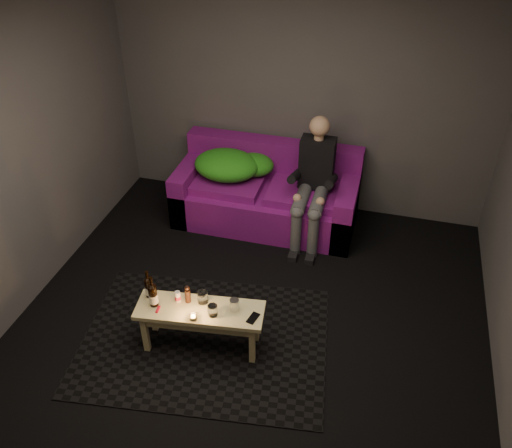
# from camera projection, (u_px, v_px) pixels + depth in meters

# --- Properties ---
(floor) EXTENTS (4.50, 4.50, 0.00)m
(floor) POSITION_uv_depth(u_px,v_px,m) (243.00, 342.00, 4.54)
(floor) COLOR black
(floor) RESTS_ON ground
(room) EXTENTS (4.50, 4.50, 4.50)m
(room) POSITION_uv_depth(u_px,v_px,m) (258.00, 141.00, 3.95)
(room) COLOR silver
(room) RESTS_ON ground
(rug) EXTENTS (2.21, 1.73, 0.01)m
(rug) POSITION_uv_depth(u_px,v_px,m) (205.00, 340.00, 4.56)
(rug) COLOR black
(rug) RESTS_ON floor
(sofa) EXTENTS (1.91, 0.86, 0.82)m
(sofa) POSITION_uv_depth(u_px,v_px,m) (267.00, 195.00, 5.85)
(sofa) COLOR #710F75
(sofa) RESTS_ON floor
(green_blanket) EXTENTS (0.84, 0.57, 0.29)m
(green_blanket) POSITION_uv_depth(u_px,v_px,m) (232.00, 165.00, 5.73)
(green_blanket) COLOR #2C8818
(green_blanket) RESTS_ON sofa
(person) EXTENTS (0.34, 0.79, 1.28)m
(person) POSITION_uv_depth(u_px,v_px,m) (314.00, 180.00, 5.40)
(person) COLOR black
(person) RESTS_ON sofa
(coffee_table) EXTENTS (1.05, 0.45, 0.42)m
(coffee_table) POSITION_uv_depth(u_px,v_px,m) (200.00, 315.00, 4.32)
(coffee_table) COLOR tan
(coffee_table) RESTS_ON rug
(beer_bottle_a) EXTENTS (0.06, 0.06, 0.26)m
(beer_bottle_a) POSITION_uv_depth(u_px,v_px,m) (149.00, 287.00, 4.34)
(beer_bottle_a) COLOR black
(beer_bottle_a) RESTS_ON coffee_table
(beer_bottle_b) EXTENTS (0.07, 0.07, 0.29)m
(beer_bottle_b) POSITION_uv_depth(u_px,v_px,m) (153.00, 295.00, 4.25)
(beer_bottle_b) COLOR black
(beer_bottle_b) RESTS_ON coffee_table
(salt_shaker) EXTENTS (0.05, 0.05, 0.09)m
(salt_shaker) POSITION_uv_depth(u_px,v_px,m) (178.00, 296.00, 4.32)
(salt_shaker) COLOR silver
(salt_shaker) RESTS_ON coffee_table
(pepper_mill) EXTENTS (0.05, 0.05, 0.13)m
(pepper_mill) POSITION_uv_depth(u_px,v_px,m) (188.00, 296.00, 4.31)
(pepper_mill) COLOR black
(pepper_mill) RESTS_ON coffee_table
(tumbler_back) EXTENTS (0.10, 0.10, 0.10)m
(tumbler_back) POSITION_uv_depth(u_px,v_px,m) (203.00, 297.00, 4.31)
(tumbler_back) COLOR white
(tumbler_back) RESTS_ON coffee_table
(tealight) EXTENTS (0.06, 0.06, 0.05)m
(tealight) POSITION_uv_depth(u_px,v_px,m) (193.00, 317.00, 4.17)
(tealight) COLOR white
(tealight) RESTS_ON coffee_table
(tumbler_front) EXTENTS (0.10, 0.10, 0.10)m
(tumbler_front) POSITION_uv_depth(u_px,v_px,m) (213.00, 310.00, 4.20)
(tumbler_front) COLOR white
(tumbler_front) RESTS_ON coffee_table
(steel_cup) EXTENTS (0.09, 0.09, 0.10)m
(steel_cup) POSITION_uv_depth(u_px,v_px,m) (234.00, 305.00, 4.24)
(steel_cup) COLOR silver
(steel_cup) RESTS_ON coffee_table
(smartphone) EXTENTS (0.09, 0.14, 0.01)m
(smartphone) POSITION_uv_depth(u_px,v_px,m) (253.00, 318.00, 4.19)
(smartphone) COLOR black
(smartphone) RESTS_ON coffee_table
(red_lighter) EXTENTS (0.03, 0.07, 0.01)m
(red_lighter) POSITION_uv_depth(u_px,v_px,m) (158.00, 309.00, 4.26)
(red_lighter) COLOR red
(red_lighter) RESTS_ON coffee_table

